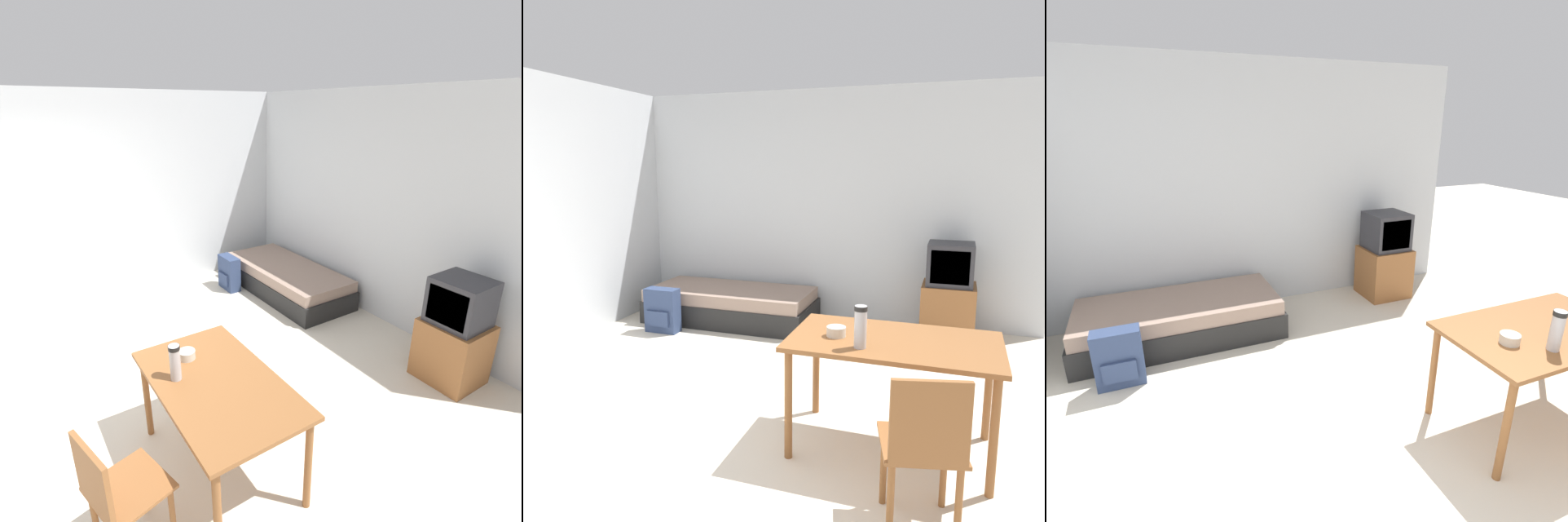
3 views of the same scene
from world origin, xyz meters
TOP-DOWN VIEW (x-y plane):
  - ground_plane at (0.00, 0.00)m, footprint 20.00×20.00m
  - wall_back at (0.00, 3.67)m, footprint 5.24×0.06m
  - wall_left at (-2.15, 1.82)m, footprint 0.06×4.64m
  - daybed at (-0.83, 3.12)m, footprint 1.96×0.89m
  - tv at (1.62, 3.25)m, footprint 0.54×0.51m
  - dining_table at (1.34, 0.91)m, footprint 1.31×0.76m
  - wooden_chair at (1.59, 0.14)m, footprint 0.48×0.48m
  - thermos_flask at (1.16, 0.69)m, footprint 0.08×0.08m
  - mate_bowl at (0.98, 0.85)m, footprint 0.12×0.12m
  - backpack at (-1.38, 2.50)m, footprint 0.37×0.20m

SIDE VIEW (x-z plane):
  - ground_plane at x=0.00m, z-range 0.00..0.00m
  - daybed at x=-0.83m, z-range 0.00..0.40m
  - backpack at x=-1.38m, z-range 0.00..0.49m
  - tv at x=1.62m, z-range -0.03..1.01m
  - wooden_chair at x=1.59m, z-range 0.06..0.93m
  - dining_table at x=1.34m, z-range 0.29..1.03m
  - mate_bowl at x=0.98m, z-range 0.75..0.81m
  - thermos_flask at x=1.16m, z-range 0.76..1.02m
  - wall_back at x=0.00m, z-range 0.00..2.70m
  - wall_left at x=-2.15m, z-range 0.00..2.70m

